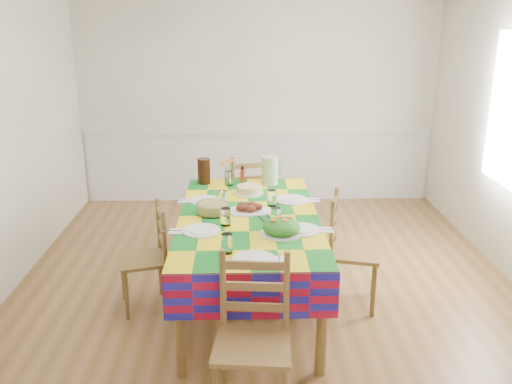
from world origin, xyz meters
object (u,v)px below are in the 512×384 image
green_pitcher (270,170)px  chair_near (253,341)px  meat_platter (249,209)px  dining_table (249,226)px  chair_right (349,251)px  chair_left (147,258)px  chair_far (248,200)px  tea_pitcher (204,171)px

green_pitcher → chair_near: size_ratio=0.26×
meat_platter → green_pitcher: bearing=74.8°
dining_table → chair_right: bearing=0.8°
chair_left → chair_near: bearing=16.3°
dining_table → chair_right: size_ratio=2.15×
dining_table → chair_far: 1.32m
dining_table → chair_near: bearing=-89.8°
green_pitcher → chair_left: (-1.04, -0.85, -0.50)m
dining_table → tea_pitcher: 1.01m
dining_table → meat_platter: bearing=88.6°
dining_table → meat_platter: 0.14m
dining_table → chair_far: size_ratio=2.07×
tea_pitcher → chair_near: (0.41, -2.19, -0.43)m
chair_left → meat_platter: bearing=78.6°
green_pitcher → chair_right: 1.14m
chair_far → chair_right: chair_far is taller
meat_platter → chair_far: 1.27m
chair_left → chair_right: size_ratio=0.91×
dining_table → chair_near: size_ratio=2.05×
tea_pitcher → dining_table: bearing=-65.3°
dining_table → green_pitcher: green_pitcher is taller
green_pitcher → chair_near: 2.21m
dining_table → chair_right: chair_right is taller
chair_far → chair_left: chair_far is taller
chair_left → chair_right: bearing=73.8°
dining_table → chair_right: (0.82, 0.01, -0.24)m
chair_near → meat_platter: bearing=95.4°
chair_near → chair_far: chair_near is taller
chair_left → chair_far: bearing=130.7°
chair_near → chair_right: (0.82, 1.31, -0.02)m
chair_far → chair_right: 1.52m
green_pitcher → tea_pitcher: 0.63m
dining_table → chair_far: bearing=89.5°
chair_near → chair_left: chair_near is taller
dining_table → chair_near: chair_near is taller
dining_table → meat_platter: size_ratio=5.64×
green_pitcher → chair_left: size_ratio=0.30×
tea_pitcher → chair_near: tea_pitcher is taller
meat_platter → chair_far: chair_far is taller
chair_right → green_pitcher: bearing=50.1°
tea_pitcher → chair_far: size_ratio=0.24×
chair_left → chair_right: (1.65, -0.00, 0.04)m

